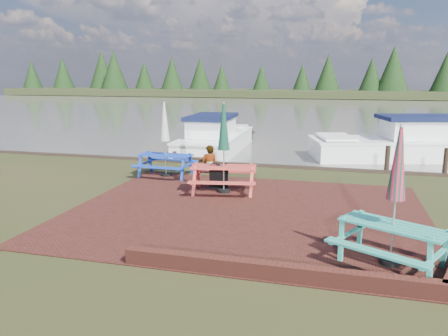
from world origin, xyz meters
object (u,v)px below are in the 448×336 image
object	(u,v)px
picnic_table_red	(224,162)
boat_near	(405,145)
boat_jetty	(215,140)
picnic_table_teal	(394,218)
picnic_table_blue	(165,151)
chalkboard	(219,177)
person	(209,145)
jetty	(221,144)

from	to	relation	value
picnic_table_red	boat_near	bearing A→B (deg)	43.41
boat_jetty	boat_near	bearing A→B (deg)	1.24
boat_jetty	picnic_table_red	bearing A→B (deg)	-73.72
picnic_table_teal	boat_near	xyz separation A→B (m)	(1.79, 12.48, -0.47)
picnic_table_blue	boat_jetty	world-z (taller)	picnic_table_blue
picnic_table_red	boat_near	distance (m)	10.34
picnic_table_teal	boat_near	bearing A→B (deg)	109.91
picnic_table_teal	chalkboard	world-z (taller)	picnic_table_teal
person	picnic_table_red	bearing A→B (deg)	90.21
picnic_table_blue	chalkboard	distance (m)	2.71
picnic_table_blue	boat_near	distance (m)	10.96
jetty	person	bearing A→B (deg)	-79.43
picnic_table_red	picnic_table_blue	world-z (taller)	picnic_table_red
person	boat_jetty	bearing A→B (deg)	-99.92
picnic_table_teal	picnic_table_red	world-z (taller)	picnic_table_red
picnic_table_teal	picnic_table_blue	size ratio (longest dim) A/B	1.01
picnic_table_teal	jetty	distance (m)	14.42
boat_jetty	boat_near	xyz separation A→B (m)	(8.65, 0.42, 0.02)
boat_near	person	bearing A→B (deg)	107.76
jetty	chalkboard	bearing A→B (deg)	-75.04
picnic_table_red	jetty	distance (m)	8.94
picnic_table_teal	boat_near	world-z (taller)	picnic_table_teal
picnic_table_teal	chalkboard	bearing A→B (deg)	164.02
jetty	person	distance (m)	5.29
picnic_table_teal	boat_near	size ratio (longest dim) A/B	0.31
picnic_table_red	boat_jetty	xyz separation A→B (m)	(-2.54, 7.90, -0.53)
picnic_table_red	boat_jetty	world-z (taller)	picnic_table_red
picnic_table_teal	picnic_table_blue	distance (m)	8.93
picnic_table_red	person	size ratio (longest dim) A/B	1.57
picnic_table_blue	person	distance (m)	2.11
picnic_table_red	chalkboard	world-z (taller)	picnic_table_red
jetty	picnic_table_blue	bearing A→B (deg)	-90.63
chalkboard	boat_near	distance (m)	10.27
person	jetty	bearing A→B (deg)	-102.64
picnic_table_teal	boat_jetty	world-z (taller)	picnic_table_teal
picnic_table_red	picnic_table_blue	xyz separation A→B (m)	(-2.52, 1.58, -0.04)
picnic_table_red	boat_jetty	distance (m)	8.32
chalkboard	person	xyz separation A→B (m)	(-1.26, 3.18, 0.43)
boat_jetty	jetty	bearing A→B (deg)	79.81
picnic_table_blue	person	world-z (taller)	picnic_table_blue
chalkboard	boat_near	world-z (taller)	boat_near
picnic_table_teal	boat_jetty	distance (m)	13.88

